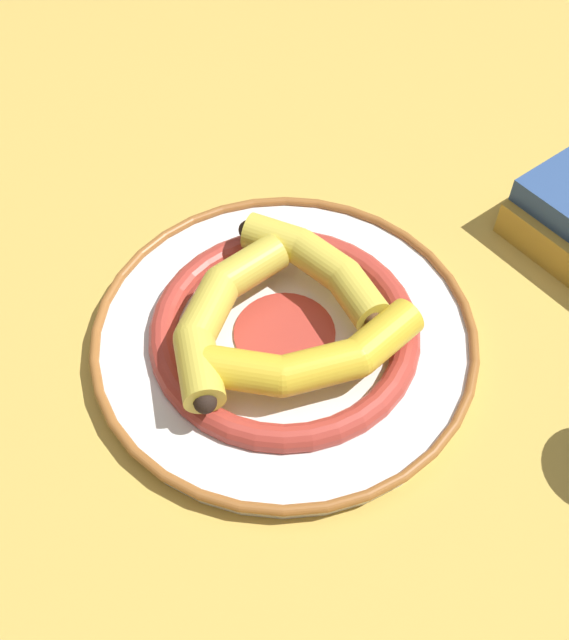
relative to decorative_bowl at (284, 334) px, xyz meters
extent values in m
plane|color=gold|center=(-0.01, 0.01, -0.01)|extent=(2.80, 2.80, 0.00)
cylinder|color=white|center=(0.00, 0.00, -0.01)|extent=(0.34, 0.34, 0.01)
torus|color=#AD382D|center=(0.00, 0.00, 0.00)|extent=(0.24, 0.24, 0.02)
cylinder|color=#AD382D|center=(0.00, 0.00, 0.00)|extent=(0.09, 0.09, 0.00)
torus|color=#995B28|center=(0.00, 0.00, 0.00)|extent=(0.35, 0.35, 0.01)
cylinder|color=gold|center=(-0.06, -0.02, 0.03)|extent=(0.05, 0.06, 0.03)
cylinder|color=gold|center=(-0.03, -0.06, 0.03)|extent=(0.06, 0.06, 0.03)
cylinder|color=gold|center=(0.01, -0.09, 0.03)|extent=(0.06, 0.05, 0.03)
sphere|color=gold|center=(-0.05, -0.04, 0.03)|extent=(0.03, 0.03, 0.03)
sphere|color=gold|center=(-0.01, -0.08, 0.03)|extent=(0.03, 0.03, 0.03)
cone|color=#472D19|center=(-0.08, 0.01, 0.03)|extent=(0.04, 0.04, 0.03)
sphere|color=black|center=(0.03, -0.10, 0.03)|extent=(0.02, 0.02, 0.02)
cylinder|color=gold|center=(0.03, -0.05, 0.03)|extent=(0.07, 0.07, 0.03)
cylinder|color=gold|center=(0.07, 0.00, 0.03)|extent=(0.05, 0.07, 0.03)
cylinder|color=gold|center=(0.07, 0.06, 0.03)|extent=(0.05, 0.07, 0.03)
sphere|color=gold|center=(0.06, -0.03, 0.03)|extent=(0.03, 0.03, 0.03)
sphere|color=gold|center=(0.08, 0.03, 0.03)|extent=(0.03, 0.03, 0.03)
cone|color=#472D19|center=(0.01, -0.07, 0.03)|extent=(0.04, 0.04, 0.03)
sphere|color=black|center=(0.06, 0.09, 0.03)|extent=(0.02, 0.02, 0.02)
cylinder|color=gold|center=(0.03, 0.06, 0.03)|extent=(0.07, 0.05, 0.03)
cylinder|color=gold|center=(-0.03, 0.06, 0.03)|extent=(0.07, 0.05, 0.03)
cylinder|color=gold|center=(-0.08, 0.03, 0.03)|extent=(0.07, 0.07, 0.03)
sphere|color=gold|center=(0.00, 0.07, 0.03)|extent=(0.03, 0.03, 0.03)
sphere|color=gold|center=(-0.06, 0.05, 0.03)|extent=(0.03, 0.03, 0.03)
cone|color=#472D19|center=(0.06, 0.06, 0.03)|extent=(0.03, 0.03, 0.03)
sphere|color=black|center=(-0.11, 0.01, 0.03)|extent=(0.02, 0.02, 0.02)
camera|label=1|loc=(0.00, 0.40, 0.54)|focal=42.00mm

